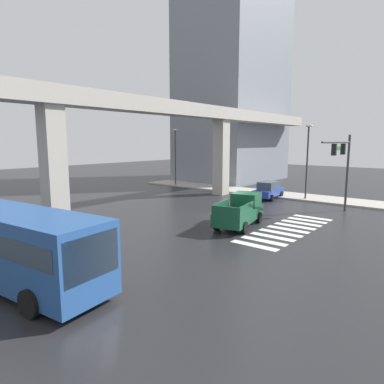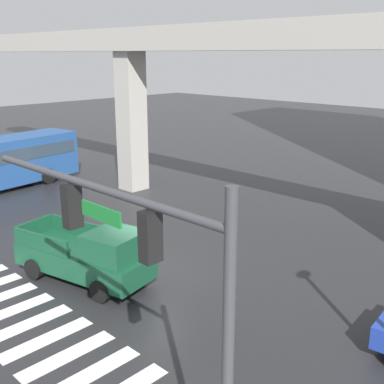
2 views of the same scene
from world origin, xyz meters
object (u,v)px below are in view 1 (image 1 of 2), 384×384
Objects in this scene: traffic_signal_mast at (342,158)px; street_lamp_far_north at (175,150)px; pickup_truck at (241,211)px; sedan_blue at (268,190)px; street_lamp_near_corner at (308,153)px; street_lamp_mid_block at (224,151)px; city_bus at (3,239)px.

traffic_signal_mast is 0.90× the size of street_lamp_far_north.
sedan_blue is at bearing 17.85° from pickup_truck.
pickup_truck is at bearing -178.30° from street_lamp_near_corner.
street_lamp_far_north is (0.00, 17.12, 0.00)m from street_lamp_near_corner.
street_lamp_mid_block is (12.63, 10.02, 3.57)m from pickup_truck.
traffic_signal_mast is at bearing -108.38° from street_lamp_mid_block.
street_lamp_far_north is at bearing 54.17° from pickup_truck.
street_lamp_mid_block is at bearing 38.42° from pickup_truck.
traffic_signal_mast is at bearing -17.31° from city_bus.
sedan_blue is 9.01m from traffic_signal_mast.
city_bus is at bearing -150.99° from street_lamp_far_north.
street_lamp_mid_block is at bearing 90.00° from street_lamp_near_corner.
pickup_truck is 21.87m from street_lamp_far_north.
traffic_signal_mast reaches higher than city_bus.
pickup_truck is 14.27m from city_bus.
sedan_blue is at bearing -103.49° from street_lamp_mid_block.
street_lamp_near_corner is at bearing 43.64° from traffic_signal_mast.
street_lamp_mid_block is (0.00, 9.64, 0.00)m from street_lamp_near_corner.
pickup_truck is at bearing 152.71° from traffic_signal_mast.
traffic_signal_mast is at bearing -27.29° from pickup_truck.
city_bus is (-13.99, 2.74, 0.73)m from pickup_truck.
street_lamp_mid_block is 1.00× the size of street_lamp_far_north.
traffic_signal_mast is at bearing -136.36° from street_lamp_near_corner.
city_bus reaches higher than sedan_blue.
traffic_signal_mast is 0.90× the size of street_lamp_mid_block.
sedan_blue is 0.61× the size of street_lamp_far_north.
street_lamp_near_corner is (26.62, -2.36, 2.83)m from city_bus.
street_lamp_near_corner is (4.69, 4.47, 0.17)m from traffic_signal_mast.
street_lamp_near_corner reaches higher than city_bus.
street_lamp_near_corner reaches higher than traffic_signal_mast.
traffic_signal_mast is 22.10m from street_lamp_far_north.
pickup_truck is at bearing -162.15° from sedan_blue.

